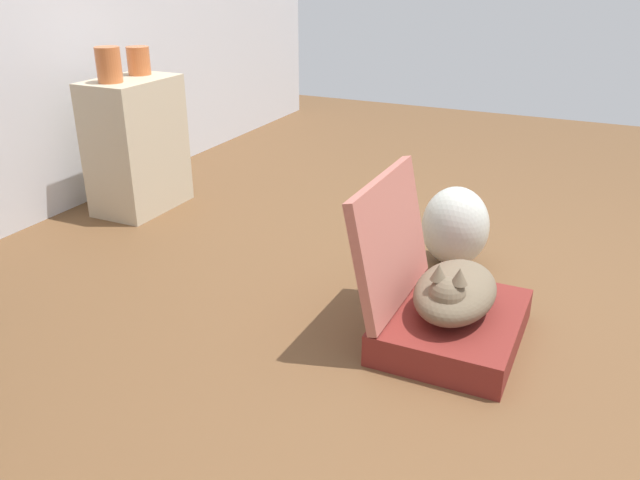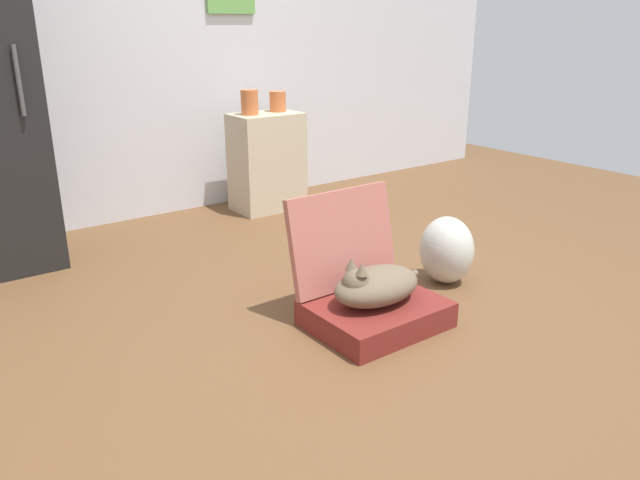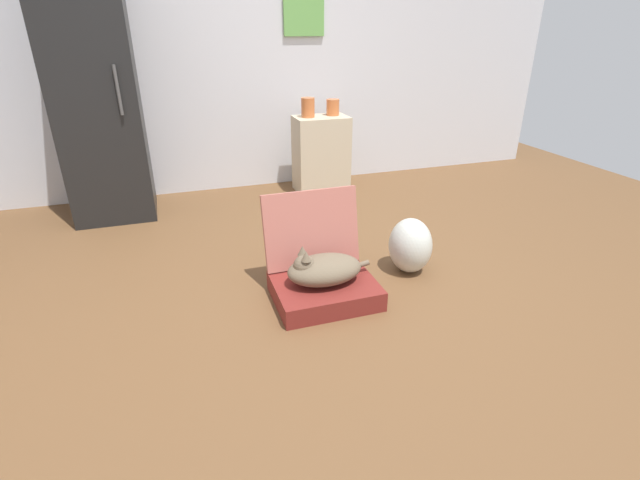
# 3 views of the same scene
# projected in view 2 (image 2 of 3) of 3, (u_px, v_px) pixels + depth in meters

# --- Properties ---
(ground_plane) EXTENTS (7.68, 7.68, 0.00)m
(ground_plane) POSITION_uv_depth(u_px,v_px,m) (373.00, 317.00, 2.97)
(ground_plane) COLOR brown
(ground_plane) RESTS_ON ground
(wall_back) EXTENTS (6.40, 0.15, 2.60)m
(wall_back) POSITION_uv_depth(u_px,v_px,m) (160.00, 27.00, 4.24)
(wall_back) COLOR silver
(wall_back) RESTS_ON ground
(suitcase_base) EXTENTS (0.59, 0.47, 0.12)m
(suitcase_base) POSITION_uv_depth(u_px,v_px,m) (376.00, 314.00, 2.86)
(suitcase_base) COLOR maroon
(suitcase_base) RESTS_ON ground
(suitcase_lid) EXTENTS (0.59, 0.13, 0.47)m
(suitcase_lid) POSITION_uv_depth(u_px,v_px,m) (343.00, 239.00, 2.95)
(suitcase_lid) COLOR #B26356
(suitcase_lid) RESTS_ON suitcase_base
(cat) EXTENTS (0.52, 0.28, 0.23)m
(cat) POSITION_uv_depth(u_px,v_px,m) (375.00, 285.00, 2.81)
(cat) COLOR brown
(cat) RESTS_ON suitcase_base
(plastic_bag_white) EXTENTS (0.27, 0.30, 0.37)m
(plastic_bag_white) POSITION_uv_depth(u_px,v_px,m) (447.00, 250.00, 3.31)
(plastic_bag_white) COLOR silver
(plastic_bag_white) RESTS_ON ground
(side_table) EXTENTS (0.50, 0.33, 0.71)m
(side_table) POSITION_uv_depth(u_px,v_px,m) (267.00, 162.00, 4.57)
(side_table) COLOR beige
(side_table) RESTS_ON ground
(vase_tall) EXTENTS (0.12, 0.12, 0.17)m
(vase_tall) POSITION_uv_depth(u_px,v_px,m) (249.00, 102.00, 4.36)
(vase_tall) COLOR #CC6B38
(vase_tall) RESTS_ON side_table
(vase_short) EXTENTS (0.12, 0.12, 0.15)m
(vase_short) POSITION_uv_depth(u_px,v_px,m) (278.00, 101.00, 4.52)
(vase_short) COLOR #CC6B38
(vase_short) RESTS_ON side_table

